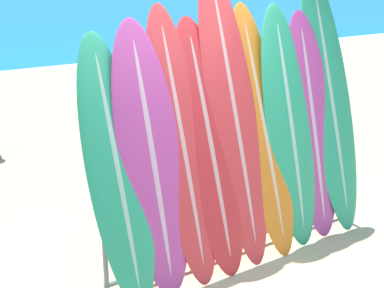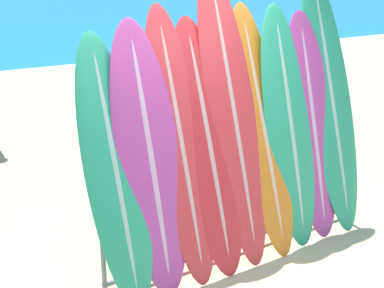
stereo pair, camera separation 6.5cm
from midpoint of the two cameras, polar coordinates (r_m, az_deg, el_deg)
name	(u,v)px [view 2 (the right image)]	position (r m, az deg, el deg)	size (l,w,h in m)	color
ground_plane	(229,275)	(4.77, 4.42, -13.73)	(160.00, 160.00, 0.00)	tan
surfboard_rack	(240,208)	(4.90, 5.50, -6.82)	(2.73, 0.04, 0.82)	slate
surfboard_slot_0	(115,171)	(4.13, -7.79, -2.93)	(0.49, 0.76, 2.08)	#289E70
surfboard_slot_1	(150,159)	(4.24, -4.10, -1.60)	(0.57, 0.68, 2.17)	#B23D8E
surfboard_slot_2	(180,146)	(4.39, -0.82, -0.17)	(0.48, 0.79, 2.26)	red
surfboard_slot_3	(208,147)	(4.54, 2.14, -0.32)	(0.54, 0.80, 2.15)	red
surfboard_slot_4	(232,116)	(4.69, 4.74, 2.99)	(0.52, 0.89, 2.58)	red
surfboard_slot_5	(262,130)	(4.90, 7.90, 1.48)	(0.49, 0.84, 2.24)	orange
surfboard_slot_6	(289,127)	(5.06, 10.65, 1.81)	(0.55, 0.69, 2.23)	#289E70
surfboard_slot_7	(312,126)	(5.28, 13.05, 1.91)	(0.57, 0.62, 2.16)	#B23D8E
surfboard_slot_8	(330,101)	(5.48, 14.85, 4.43)	(0.57, 0.85, 2.54)	#289E70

